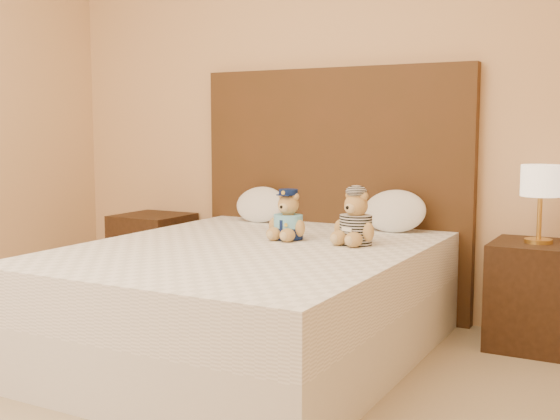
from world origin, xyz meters
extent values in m
cube|color=tan|center=(0.00, 2.25, 1.35)|extent=(4.00, 0.04, 2.70)
cube|color=white|center=(0.00, 1.20, 0.15)|extent=(1.60, 2.00, 0.30)
cube|color=white|center=(0.00, 1.20, 0.43)|extent=(1.60, 2.00, 0.25)
cube|color=#482A15|center=(0.00, 2.21, 0.75)|extent=(1.75, 0.08, 1.50)
cube|color=#351F11|center=(-1.25, 2.00, 0.28)|extent=(0.45, 0.45, 0.55)
cube|color=#351F11|center=(1.25, 2.00, 0.28)|extent=(0.45, 0.45, 0.55)
cylinder|color=gold|center=(1.25, 2.00, 0.56)|extent=(0.14, 0.14, 0.02)
cylinder|color=gold|center=(1.25, 2.00, 0.69)|extent=(0.02, 0.02, 0.26)
cylinder|color=beige|center=(1.25, 2.00, 0.87)|extent=(0.20, 0.20, 0.16)
ellipsoid|color=white|center=(-0.41, 2.03, 0.67)|extent=(0.34, 0.22, 0.24)
ellipsoid|color=white|center=(0.47, 2.03, 0.68)|extent=(0.37, 0.24, 0.26)
camera|label=1|loc=(1.78, -1.75, 1.13)|focal=45.00mm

